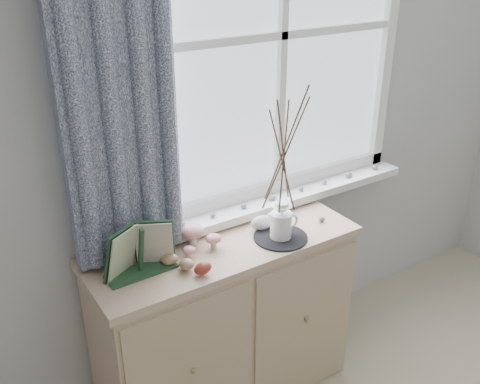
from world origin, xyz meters
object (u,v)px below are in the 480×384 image
(botanical_book, at_px, (142,252))
(twig_pitcher, at_px, (284,151))
(sideboard, at_px, (226,322))
(toadstool_cluster, at_px, (197,236))

(botanical_book, relative_size, twig_pitcher, 0.45)
(sideboard, distance_m, botanical_book, 0.66)
(toadstool_cluster, bearing_deg, twig_pitcher, -21.63)
(sideboard, relative_size, botanical_book, 3.75)
(sideboard, bearing_deg, botanical_book, -173.96)
(botanical_book, bearing_deg, toadstool_cluster, 15.00)
(botanical_book, xyz_separation_m, twig_pitcher, (0.62, -0.05, 0.29))
(botanical_book, height_order, twig_pitcher, twig_pitcher)
(botanical_book, xyz_separation_m, toadstool_cluster, (0.28, 0.08, -0.06))
(botanical_book, height_order, toadstool_cluster, botanical_book)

